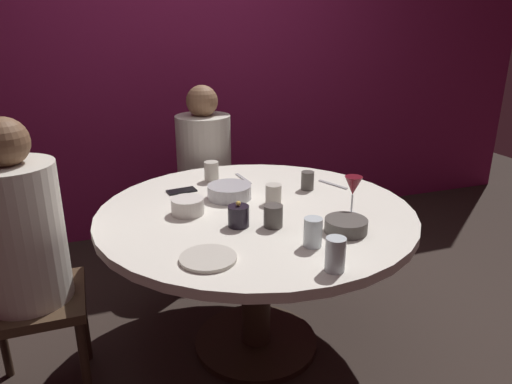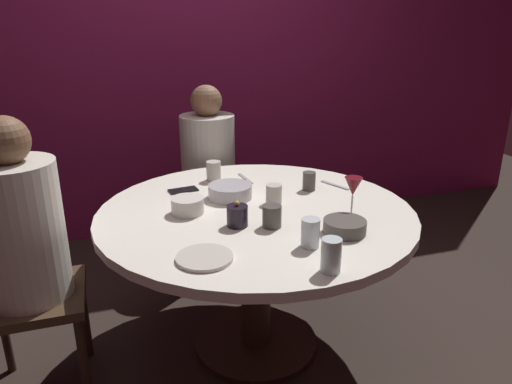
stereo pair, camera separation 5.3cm
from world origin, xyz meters
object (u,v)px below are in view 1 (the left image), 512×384
(cup_by_left_diner, at_px, (313,232))
(cup_by_right_diner, at_px, (273,194))
(cup_center_front, at_px, (307,181))
(seated_diner_left, at_px, (21,237))
(candle_holder, at_px, (239,216))
(cup_far_edge, at_px, (274,216))
(dinner_plate, at_px, (208,258))
(cup_near_candle, at_px, (211,171))
(bowl_serving_large, at_px, (229,192))
(bowl_small_white, at_px, (188,206))
(wine_glass, at_px, (353,187))
(bowl_salad_center, at_px, (346,226))
(seated_diner_back, at_px, (204,156))
(dining_table, at_px, (256,237))
(cup_beside_wine, at_px, (335,254))
(cell_phone, at_px, (182,191))

(cup_by_left_diner, bearing_deg, cup_by_right_diner, 86.61)
(cup_center_front, bearing_deg, cup_by_left_diner, -113.93)
(cup_center_front, bearing_deg, seated_diner_left, -172.94)
(candle_holder, relative_size, cup_far_edge, 1.19)
(dinner_plate, relative_size, cup_near_candle, 1.99)
(cup_by_right_diner, bearing_deg, bowl_serving_large, 141.87)
(candle_holder, relative_size, bowl_small_white, 0.77)
(cup_near_candle, distance_m, cup_by_right_diner, 0.46)
(candle_holder, bearing_deg, wine_glass, -6.79)
(wine_glass, xyz_separation_m, bowl_salad_center, (-0.11, -0.14, -0.10))
(dinner_plate, relative_size, cup_by_right_diner, 2.26)
(seated_diner_back, xyz_separation_m, cup_by_left_diner, (0.07, -1.38, 0.06))
(bowl_salad_center, bearing_deg, bowl_small_white, 144.01)
(dining_table, distance_m, dinner_plate, 0.53)
(dining_table, bearing_deg, cup_near_candle, 100.26)
(dining_table, relative_size, cup_near_candle, 13.77)
(seated_diner_left, bearing_deg, cup_center_front, 7.06)
(cup_by_left_diner, height_order, cup_far_edge, cup_by_left_diner)
(dining_table, height_order, bowl_serving_large, bowl_serving_large)
(cup_far_edge, bearing_deg, seated_diner_left, 167.90)
(candle_holder, xyz_separation_m, bowl_serving_large, (0.06, 0.33, -0.01))
(cup_beside_wine, bearing_deg, bowl_small_white, 118.44)
(candle_holder, xyz_separation_m, cup_center_front, (0.46, 0.31, 0.00))
(bowl_serving_large, distance_m, bowl_small_white, 0.26)
(seated_diner_back, bearing_deg, wine_glass, 17.07)
(dining_table, bearing_deg, cup_far_edge, -88.76)
(cup_by_right_diner, bearing_deg, cell_phone, 140.62)
(cell_phone, height_order, cup_by_left_diner, cup_by_left_diner)
(seated_diner_left, distance_m, cup_beside_wine, 1.19)
(cell_phone, height_order, cup_near_candle, cup_near_candle)
(cell_phone, distance_m, bowl_small_white, 0.30)
(wine_glass, bearing_deg, seated_diner_back, 107.07)
(bowl_salad_center, bearing_deg, dinner_plate, -175.40)
(candle_holder, height_order, cup_near_candle, candle_holder)
(cup_near_candle, bearing_deg, dining_table, -79.74)
(bowl_salad_center, distance_m, cup_far_edge, 0.29)
(bowl_serving_large, relative_size, bowl_salad_center, 1.22)
(bowl_small_white, xyz_separation_m, cup_far_edge, (0.30, -0.25, 0.01))
(seated_diner_back, distance_m, bowl_small_white, 0.96)
(cup_by_right_diner, bearing_deg, seated_diner_left, -177.87)
(bowl_serving_large, bearing_deg, cup_by_right_diner, -38.13)
(cup_far_edge, bearing_deg, cup_center_front, 48.34)
(wine_glass, relative_size, cup_by_right_diner, 1.96)
(cell_phone, height_order, cup_beside_wine, cup_beside_wine)
(dinner_plate, relative_size, cup_beside_wine, 1.71)
(cell_phone, relative_size, bowl_salad_center, 0.82)
(wine_glass, distance_m, bowl_small_white, 0.71)
(bowl_salad_center, distance_m, bowl_small_white, 0.68)
(seated_diner_left, relative_size, cup_by_left_diner, 10.87)
(wine_glass, distance_m, cup_near_candle, 0.81)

